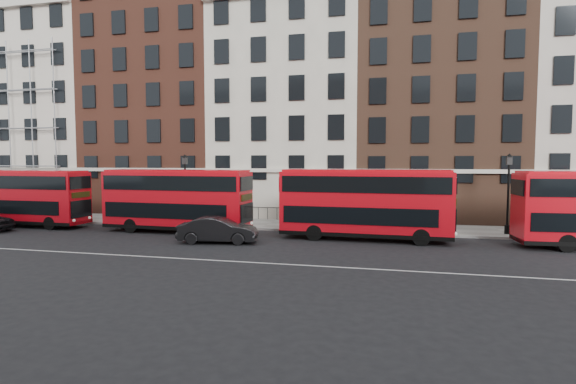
% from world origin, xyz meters
% --- Properties ---
extents(ground, '(120.00, 120.00, 0.00)m').
position_xyz_m(ground, '(0.00, 0.00, 0.00)').
color(ground, black).
rests_on(ground, ground).
extents(pavement, '(80.00, 5.00, 0.15)m').
position_xyz_m(pavement, '(0.00, 10.50, 0.07)').
color(pavement, gray).
rests_on(pavement, ground).
extents(kerb, '(80.00, 0.30, 0.16)m').
position_xyz_m(kerb, '(0.00, 8.00, 0.08)').
color(kerb, gray).
rests_on(kerb, ground).
extents(road_centre_line, '(70.00, 0.12, 0.01)m').
position_xyz_m(road_centre_line, '(0.00, -2.00, 0.01)').
color(road_centre_line, white).
rests_on(road_centre_line, ground).
extents(building_terrace, '(64.00, 11.95, 22.00)m').
position_xyz_m(building_terrace, '(-0.31, 17.88, 10.24)').
color(building_terrace, beige).
rests_on(building_terrace, ground).
extents(bus_a, '(10.20, 2.73, 4.26)m').
position_xyz_m(bus_a, '(-18.03, 5.67, 2.28)').
color(bus_a, red).
rests_on(bus_a, ground).
extents(bus_b, '(10.49, 2.93, 4.37)m').
position_xyz_m(bus_b, '(-5.38, 5.67, 2.34)').
color(bus_b, red).
rests_on(bus_b, ground).
extents(bus_c, '(10.66, 2.90, 4.44)m').
position_xyz_m(bus_c, '(7.55, 5.67, 2.38)').
color(bus_c, red).
rests_on(bus_c, ground).
extents(car_front, '(4.99, 2.45, 1.57)m').
position_xyz_m(car_front, '(-1.03, 2.58, 0.79)').
color(car_front, black).
rests_on(car_front, ground).
extents(lamp_post_left, '(0.44, 0.44, 5.33)m').
position_xyz_m(lamp_post_left, '(-6.07, 8.47, 3.08)').
color(lamp_post_left, black).
rests_on(lamp_post_left, pavement).
extents(lamp_post_right, '(0.44, 0.44, 5.33)m').
position_xyz_m(lamp_post_right, '(16.66, 9.26, 3.08)').
color(lamp_post_right, black).
rests_on(lamp_post_right, pavement).
extents(iron_railings, '(6.60, 0.06, 1.00)m').
position_xyz_m(iron_railings, '(0.00, 12.70, 0.65)').
color(iron_railings, black).
rests_on(iron_railings, pavement).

